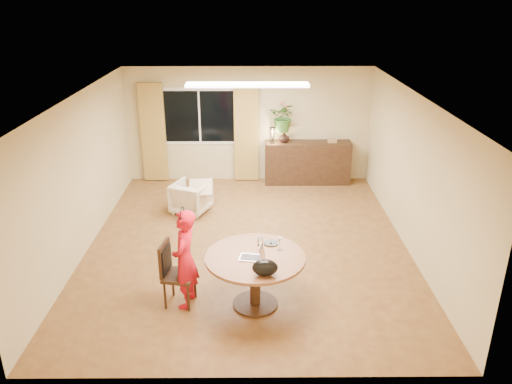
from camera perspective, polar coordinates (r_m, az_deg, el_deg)
floor at (r=8.80m, az=-0.96°, el=-5.95°), size 6.50×6.50×0.00m
ceiling at (r=7.92m, az=-1.08°, el=10.88°), size 6.50×6.50×0.00m
wall_back at (r=11.38m, az=-0.86°, el=7.67°), size 5.50×0.00×5.50m
wall_left at (r=8.74m, az=-19.35°, el=1.86°), size 0.00×6.50×6.50m
wall_right at (r=8.69m, az=17.45°, el=1.97°), size 0.00×6.50×6.50m
window at (r=11.37m, az=-6.48°, el=8.57°), size 1.70×0.03×1.30m
curtain_left at (r=11.54m, az=-11.66°, el=6.64°), size 0.55×0.08×2.25m
curtain_right at (r=11.32m, az=-1.11°, el=6.79°), size 0.55×0.08×2.25m
ceiling_panel at (r=9.10m, az=-1.00°, el=12.15°), size 2.20×0.35×0.05m
dining_table at (r=6.92m, az=-0.09°, el=-8.54°), size 1.38×1.38×0.79m
dining_chair at (r=7.11m, az=-8.76°, el=-9.26°), size 0.52×0.49×0.95m
child at (r=6.96m, az=-8.12°, el=-7.60°), size 0.56×0.41×1.44m
laptop at (r=6.73m, az=-0.58°, el=-6.77°), size 0.36×0.27×0.22m
tumbler at (r=7.09m, az=0.49°, el=-5.66°), size 0.09×0.09×0.11m
wine_glass at (r=6.95m, az=2.73°, el=-5.90°), size 0.08×0.08×0.20m
pot_lid at (r=7.14m, az=1.73°, el=-5.81°), size 0.22×0.22×0.03m
handbag at (r=6.35m, az=1.04°, el=-8.64°), size 0.38×0.28×0.22m
armchair at (r=9.99m, az=-7.43°, el=-0.62°), size 0.88×0.89×0.62m
throw at (r=9.77m, az=-6.36°, el=0.97°), size 0.49×0.58×0.03m
sideboard at (r=11.45m, az=5.90°, el=3.37°), size 1.92×0.47×0.96m
vase at (r=11.22m, az=3.20°, el=6.30°), size 0.30×0.30×0.25m
bouquet at (r=11.11m, az=3.19°, el=8.56°), size 0.73×0.68×0.66m
book_stack at (r=11.36m, az=8.71°, el=5.85°), size 0.23×0.19×0.08m
desk_lamp at (r=11.14m, az=1.89°, el=6.54°), size 0.19×0.19×0.37m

